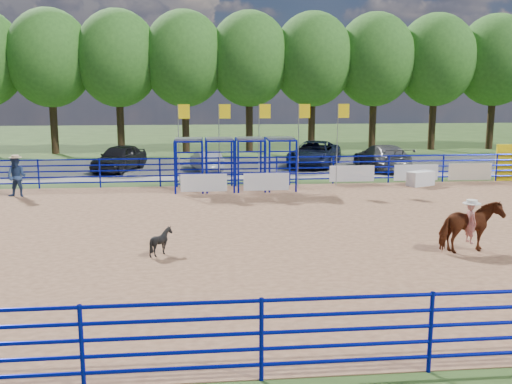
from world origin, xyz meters
The scene contains 14 objects.
ground centered at (0.00, 0.00, 0.00)m, with size 120.00×120.00×0.00m, color #385421.
arena_dirt centered at (0.00, 0.00, 0.01)m, with size 30.00×20.00×0.02m, color #A07050.
gravel_strip centered at (0.00, 17.00, 0.01)m, with size 40.00×10.00×0.01m, color gray.
announcer_table centered at (7.35, 8.92, 0.39)m, with size 1.40×0.65×0.75m, color white.
horse_and_rider centered at (4.18, -2.94, 0.88)m, with size 2.02×1.21×2.26m.
calf centered at (-5.19, -2.24, 0.43)m, with size 0.67×0.75×0.83m, color black.
spectator_cowboy centered at (-12.39, 7.84, 0.98)m, with size 1.01×0.84×1.92m.
car_a centered at (-8.83, 16.02, 0.81)m, with size 1.88×4.68×1.59m, color black.
car_b centered at (-3.57, 15.49, 0.63)m, with size 1.31×3.74×1.23m, color gray.
car_c centered at (3.39, 16.91, 0.81)m, with size 2.66×5.78×1.61m, color #161D38.
car_d centered at (7.26, 15.01, 0.79)m, with size 2.18×5.35×1.55m, color #58585A.
perimeter_fence centered at (0.00, 0.00, 0.75)m, with size 30.10×20.10×1.50m.
chute_assembly centered at (-1.90, 8.84, 1.26)m, with size 19.32×2.41×4.20m.
treeline centered at (0.00, 26.00, 7.53)m, with size 56.40×6.40×11.24m.
Camera 1 is at (-4.01, -19.07, 4.99)m, focal length 40.00 mm.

